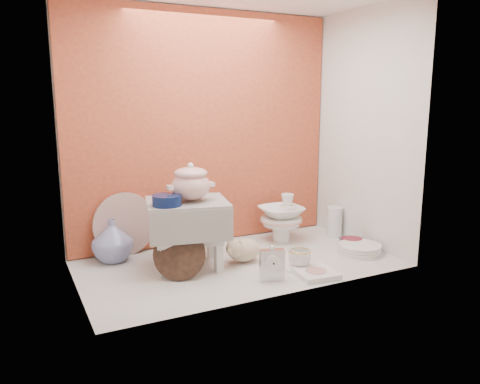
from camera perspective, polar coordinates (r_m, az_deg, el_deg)
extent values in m
plane|color=silver|center=(2.80, -0.19, -8.58)|extent=(1.80, 1.80, 0.00)
cube|color=#C55531|center=(3.09, -4.35, 7.55)|extent=(1.80, 0.06, 1.50)
cube|color=silver|center=(2.38, -20.12, 5.78)|extent=(0.06, 1.00, 1.50)
cube|color=silver|center=(3.14, 14.81, 7.27)|extent=(0.06, 1.00, 1.50)
cylinder|color=#091643|center=(2.54, -8.80, -1.00)|extent=(0.20, 0.20, 0.06)
imported|color=silver|center=(2.89, -15.11, -5.65)|extent=(0.32, 0.32, 0.25)
cube|color=silver|center=(2.52, 3.88, -8.54)|extent=(0.14, 0.08, 0.19)
ellipsoid|color=#CBB18F|center=(2.79, 0.49, -6.98)|extent=(0.26, 0.19, 0.15)
cylinder|color=white|center=(2.73, 7.17, -9.04)|extent=(0.19, 0.19, 0.01)
imported|color=white|center=(2.71, 7.20, -7.90)|extent=(0.16, 0.16, 0.10)
cube|color=white|center=(2.64, 9.13, -9.65)|extent=(0.23, 0.23, 0.03)
cylinder|color=white|center=(3.05, 14.27, -6.65)|extent=(0.34, 0.34, 0.06)
imported|color=silver|center=(3.16, 13.32, -6.00)|extent=(0.18, 0.18, 0.05)
cylinder|color=silver|center=(3.35, 11.30, -3.55)|extent=(0.13, 0.13, 0.21)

